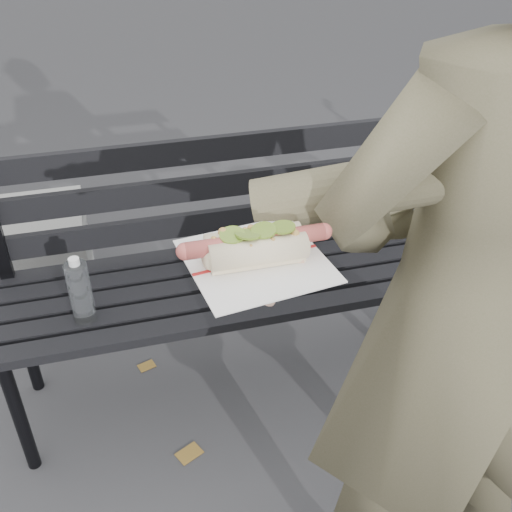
{
  "coord_description": "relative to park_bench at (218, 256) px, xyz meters",
  "views": [
    {
      "loc": [
        -0.18,
        -0.67,
        1.61
      ],
      "look_at": [
        -0.0,
        0.01,
        1.13
      ],
      "focal_mm": 42.0,
      "sensor_mm": 36.0,
      "label": 1
    }
  ],
  "objects": [
    {
      "name": "fallen_leaves",
      "position": [
        0.08,
        -0.38,
        -0.52
      ],
      "size": [
        4.15,
        3.0,
        0.0
      ],
      "color": "brown",
      "rests_on": "ground"
    },
    {
      "name": "held_hotdog",
      "position": [
        0.1,
        -0.82,
        0.64
      ],
      "size": [
        0.64,
        0.3,
        0.2
      ],
      "color": "brown"
    },
    {
      "name": "person",
      "position": [
        0.32,
        -0.8,
        0.35
      ],
      "size": [
        0.67,
        0.48,
        1.74
      ],
      "primitive_type": "imported",
      "rotation": [
        0.0,
        0.0,
        3.24
      ],
      "color": "brown",
      "rests_on": "ground"
    },
    {
      "name": "park_bench",
      "position": [
        0.0,
        0.0,
        0.0
      ],
      "size": [
        1.5,
        0.44,
        0.88
      ],
      "color": "black",
      "rests_on": "ground"
    }
  ]
}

